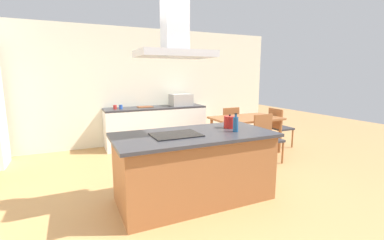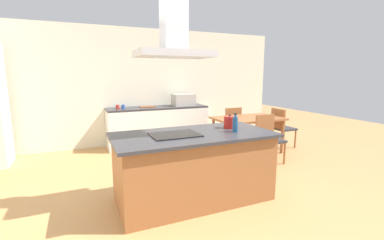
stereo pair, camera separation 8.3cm
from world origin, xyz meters
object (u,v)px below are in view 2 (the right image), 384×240
range_hood (174,35)px  coffee_mug_red (118,107)px  chair_facing_back_wall (231,123)px  coffee_mug_blue (123,107)px  chair_at_right_end (281,125)px  cooktop (175,135)px  tea_kettle (230,122)px  olive_oil_bottle (235,124)px  dining_table (248,121)px  countertop_microwave (183,100)px  chair_facing_island (268,135)px  cutting_board (148,107)px

range_hood → coffee_mug_red: bearing=95.9°
range_hood → chair_facing_back_wall: bearing=45.1°
coffee_mug_blue → chair_at_right_end: coffee_mug_blue is taller
coffee_mug_blue → chair_facing_back_wall: bearing=-15.7°
cooktop → tea_kettle: 0.87m
olive_oil_bottle → chair_at_right_end: olive_oil_bottle is taller
dining_table → chair_facing_back_wall: (0.00, 0.67, -0.16)m
chair_facing_back_wall → range_hood: (-2.18, -2.19, 1.59)m
tea_kettle → countertop_microwave: (0.40, 2.78, 0.05)m
cooktop → chair_facing_back_wall: (2.18, 2.19, -0.40)m
chair_facing_island → dining_table: bearing=90.0°
coffee_mug_red → cutting_board: (0.68, 0.06, -0.04)m
olive_oil_bottle → coffee_mug_blue: bearing=107.9°
coffee_mug_red → olive_oil_bottle: bearing=-70.2°
coffee_mug_blue → chair_facing_back_wall: coffee_mug_blue is taller
countertop_microwave → cooktop: bearing=-113.6°
cooktop → coffee_mug_red: coffee_mug_red is taller
countertop_microwave → coffee_mug_blue: countertop_microwave is taller
cooktop → chair_at_right_end: size_ratio=0.67×
countertop_microwave → chair_at_right_end: 2.35m
olive_oil_bottle → chair_facing_back_wall: 2.76m
chair_at_right_end → chair_facing_island: 1.13m
tea_kettle → olive_oil_bottle: 0.25m
olive_oil_bottle → chair_facing_back_wall: olive_oil_bottle is taller
cutting_board → range_hood: 3.19m
countertop_microwave → dining_table: (0.93, -1.35, -0.37)m
olive_oil_bottle → coffee_mug_blue: 3.15m
olive_oil_bottle → chair_at_right_end: bearing=35.9°
cooktop → range_hood: (0.00, 0.00, 1.20)m
cooktop → olive_oil_bottle: bearing=-10.1°
cooktop → cutting_board: size_ratio=1.76×
coffee_mug_red → cutting_board: size_ratio=0.26×
coffee_mug_red → cutting_board: bearing=4.9°
countertop_microwave → dining_table: countertop_microwave is taller
cutting_board → chair_facing_back_wall: cutting_board is taller
tea_kettle → cutting_board: (-0.47, 2.83, -0.08)m
chair_facing_back_wall → dining_table: bearing=-90.0°
coffee_mug_red → tea_kettle: bearing=-67.4°
tea_kettle → chair_at_right_end: 2.70m
chair_facing_back_wall → coffee_mug_blue: bearing=164.3°
cooktop → tea_kettle: size_ratio=2.76×
chair_at_right_end → cooktop: bearing=-153.7°
coffee_mug_red → chair_facing_back_wall: (2.48, -0.68, -0.44)m
cooktop → coffee_mug_red: 2.89m
range_hood → chair_at_right_end: bearing=26.3°
olive_oil_bottle → chair_facing_island: olive_oil_bottle is taller
cutting_board → chair_facing_island: size_ratio=0.38×
tea_kettle → chair_facing_island: 1.60m
olive_oil_bottle → cutting_board: 3.10m
chair_at_right_end → range_hood: size_ratio=0.99×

